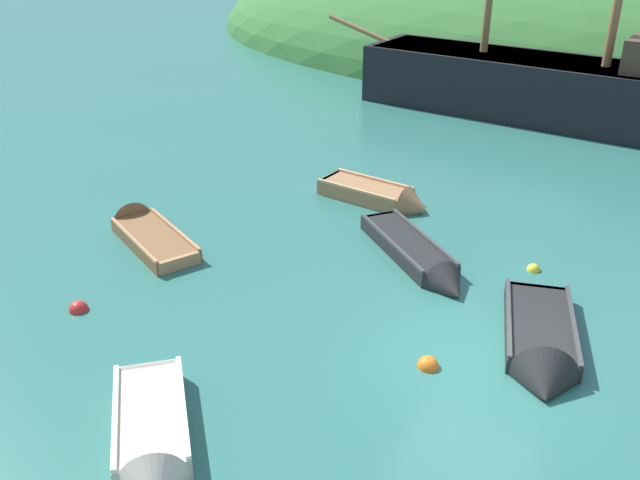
{
  "coord_description": "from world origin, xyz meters",
  "views": [
    {
      "loc": [
        2.99,
        -9.64,
        7.29
      ],
      "look_at": [
        -4.66,
        1.97,
        0.25
      ],
      "focal_mm": 37.86,
      "sensor_mm": 36.0,
      "label": 1
    }
  ],
  "objects_px": {
    "buoy_orange": "(428,366)",
    "sailing_ship": "(546,95)",
    "rowboat_portside": "(145,234)",
    "rowboat_center": "(541,350)",
    "rowboat_outer_right": "(152,443)",
    "buoy_red": "(79,310)",
    "rowboat_far": "(418,259)",
    "buoy_yellow": "(533,270)",
    "rowboat_outer_left": "(379,198)"
  },
  "relations": [
    {
      "from": "rowboat_center",
      "to": "rowboat_far",
      "type": "bearing_deg",
      "value": -139.23
    },
    {
      "from": "rowboat_portside",
      "to": "buoy_orange",
      "type": "height_order",
      "value": "rowboat_portside"
    },
    {
      "from": "sailing_ship",
      "to": "buoy_red",
      "type": "bearing_deg",
      "value": 79.55
    },
    {
      "from": "buoy_red",
      "to": "sailing_ship",
      "type": "bearing_deg",
      "value": 78.49
    },
    {
      "from": "rowboat_outer_left",
      "to": "rowboat_center",
      "type": "height_order",
      "value": "rowboat_center"
    },
    {
      "from": "buoy_yellow",
      "to": "buoy_red",
      "type": "distance_m",
      "value": 9.63
    },
    {
      "from": "buoy_yellow",
      "to": "rowboat_outer_left",
      "type": "bearing_deg",
      "value": 163.3
    },
    {
      "from": "buoy_orange",
      "to": "buoy_red",
      "type": "height_order",
      "value": "same"
    },
    {
      "from": "sailing_ship",
      "to": "buoy_orange",
      "type": "bearing_deg",
      "value": 101.26
    },
    {
      "from": "sailing_ship",
      "to": "rowboat_outer_right",
      "type": "relative_size",
      "value": 5.52
    },
    {
      "from": "rowboat_far",
      "to": "buoy_orange",
      "type": "height_order",
      "value": "rowboat_far"
    },
    {
      "from": "rowboat_outer_right",
      "to": "buoy_orange",
      "type": "height_order",
      "value": "rowboat_outer_right"
    },
    {
      "from": "buoy_yellow",
      "to": "rowboat_outer_right",
      "type": "bearing_deg",
      "value": -109.4
    },
    {
      "from": "sailing_ship",
      "to": "rowboat_outer_right",
      "type": "distance_m",
      "value": 20.1
    },
    {
      "from": "rowboat_portside",
      "to": "rowboat_center",
      "type": "distance_m",
      "value": 9.42
    },
    {
      "from": "rowboat_outer_right",
      "to": "rowboat_center",
      "type": "xyz_separation_m",
      "value": [
        4.06,
        5.51,
        -0.04
      ]
    },
    {
      "from": "buoy_yellow",
      "to": "buoy_orange",
      "type": "relative_size",
      "value": 0.76
    },
    {
      "from": "rowboat_outer_left",
      "to": "buoy_orange",
      "type": "height_order",
      "value": "rowboat_outer_left"
    },
    {
      "from": "buoy_orange",
      "to": "rowboat_center",
      "type": "bearing_deg",
      "value": 43.23
    },
    {
      "from": "sailing_ship",
      "to": "buoy_yellow",
      "type": "xyz_separation_m",
      "value": [
        3.34,
        -11.59,
        -0.87
      ]
    },
    {
      "from": "rowboat_outer_left",
      "to": "buoy_red",
      "type": "bearing_deg",
      "value": -104.37
    },
    {
      "from": "rowboat_far",
      "to": "buoy_red",
      "type": "height_order",
      "value": "rowboat_far"
    },
    {
      "from": "buoy_orange",
      "to": "buoy_red",
      "type": "xyz_separation_m",
      "value": [
        -6.58,
        -2.16,
        0.0
      ]
    },
    {
      "from": "rowboat_outer_left",
      "to": "buoy_red",
      "type": "xyz_separation_m",
      "value": [
        -2.41,
        -7.97,
        -0.14
      ]
    },
    {
      "from": "rowboat_outer_left",
      "to": "rowboat_center",
      "type": "bearing_deg",
      "value": -35.02
    },
    {
      "from": "rowboat_far",
      "to": "buoy_red",
      "type": "bearing_deg",
      "value": -95.7
    },
    {
      "from": "rowboat_outer_left",
      "to": "buoy_yellow",
      "type": "height_order",
      "value": "rowboat_outer_left"
    },
    {
      "from": "sailing_ship",
      "to": "buoy_yellow",
      "type": "height_order",
      "value": "sailing_ship"
    },
    {
      "from": "sailing_ship",
      "to": "rowboat_far",
      "type": "relative_size",
      "value": 4.4
    },
    {
      "from": "sailing_ship",
      "to": "rowboat_center",
      "type": "relative_size",
      "value": 4.47
    },
    {
      "from": "rowboat_center",
      "to": "buoy_orange",
      "type": "distance_m",
      "value": 2.1
    },
    {
      "from": "rowboat_center",
      "to": "buoy_red",
      "type": "relative_size",
      "value": 9.4
    },
    {
      "from": "rowboat_center",
      "to": "buoy_red",
      "type": "bearing_deg",
      "value": -86.11
    },
    {
      "from": "rowboat_outer_left",
      "to": "rowboat_far",
      "type": "height_order",
      "value": "rowboat_outer_left"
    },
    {
      "from": "rowboat_portside",
      "to": "rowboat_center",
      "type": "bearing_deg",
      "value": -155.09
    },
    {
      "from": "sailing_ship",
      "to": "rowboat_far",
      "type": "bearing_deg",
      "value": 95.91
    },
    {
      "from": "buoy_orange",
      "to": "sailing_ship",
      "type": "bearing_deg",
      "value": 100.2
    },
    {
      "from": "sailing_ship",
      "to": "buoy_red",
      "type": "relative_size",
      "value": 41.98
    },
    {
      "from": "rowboat_outer_right",
      "to": "buoy_red",
      "type": "xyz_separation_m",
      "value": [
        -4.05,
        1.91,
        -0.14
      ]
    },
    {
      "from": "rowboat_outer_right",
      "to": "rowboat_far",
      "type": "height_order",
      "value": "rowboat_outer_right"
    },
    {
      "from": "rowboat_outer_left",
      "to": "buoy_yellow",
      "type": "bearing_deg",
      "value": -14.26
    },
    {
      "from": "rowboat_portside",
      "to": "buoy_yellow",
      "type": "relative_size",
      "value": 12.42
    },
    {
      "from": "buoy_yellow",
      "to": "buoy_red",
      "type": "height_order",
      "value": "buoy_red"
    },
    {
      "from": "rowboat_outer_left",
      "to": "buoy_yellow",
      "type": "distance_m",
      "value": 4.84
    },
    {
      "from": "rowboat_far",
      "to": "buoy_orange",
      "type": "bearing_deg",
      "value": -25.87
    },
    {
      "from": "rowboat_far",
      "to": "rowboat_outer_left",
      "type": "bearing_deg",
      "value": 168.87
    },
    {
      "from": "sailing_ship",
      "to": "rowboat_center",
      "type": "bearing_deg",
      "value": 107.9
    },
    {
      "from": "sailing_ship",
      "to": "rowboat_outer_left",
      "type": "height_order",
      "value": "sailing_ship"
    },
    {
      "from": "buoy_orange",
      "to": "rowboat_outer_left",
      "type": "bearing_deg",
      "value": 125.71
    },
    {
      "from": "rowboat_far",
      "to": "buoy_orange",
      "type": "relative_size",
      "value": 9.54
    }
  ]
}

